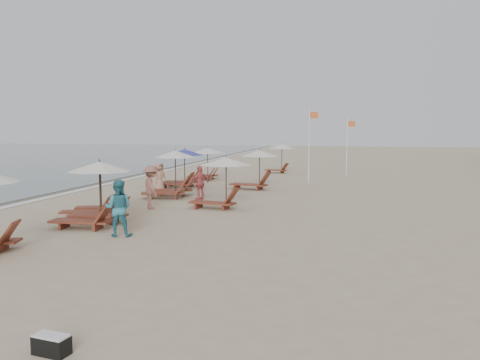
% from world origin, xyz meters
% --- Properties ---
extents(ground, '(160.00, 160.00, 0.00)m').
position_xyz_m(ground, '(0.00, 0.00, 0.00)').
color(ground, tan).
rests_on(ground, ground).
extents(wet_sand_band, '(3.20, 140.00, 0.01)m').
position_xyz_m(wet_sand_band, '(-12.50, 10.00, 0.00)').
color(wet_sand_band, '#6B5E4C').
rests_on(wet_sand_band, ground).
extents(foam_line, '(0.50, 140.00, 0.02)m').
position_xyz_m(foam_line, '(-11.20, 10.00, 0.01)').
color(foam_line, white).
rests_on(foam_line, ground).
extents(lounger_station_1, '(2.70, 2.23, 2.31)m').
position_xyz_m(lounger_station_1, '(-5.27, 0.76, 1.07)').
color(lounger_station_1, brown).
rests_on(lounger_station_1, ground).
extents(lounger_station_2, '(2.57, 2.33, 2.12)m').
position_xyz_m(lounger_station_2, '(-6.21, 2.64, 1.07)').
color(lounger_station_2, brown).
rests_on(lounger_station_2, ground).
extents(lounger_station_3, '(2.67, 2.63, 2.36)m').
position_xyz_m(lounger_station_3, '(-5.28, 8.33, 1.02)').
color(lounger_station_3, brown).
rests_on(lounger_station_3, ground).
extents(lounger_station_4, '(2.69, 2.26, 2.25)m').
position_xyz_m(lounger_station_4, '(-6.15, 12.27, 1.06)').
color(lounger_station_4, brown).
rests_on(lounger_station_4, ground).
extents(lounger_station_5, '(2.53, 2.35, 2.14)m').
position_xyz_m(lounger_station_5, '(-6.05, 16.91, 1.19)').
color(lounger_station_5, brown).
rests_on(lounger_station_5, ground).
extents(inland_station_0, '(2.76, 2.24, 2.22)m').
position_xyz_m(inland_station_0, '(-1.91, 5.51, 1.34)').
color(inland_station_0, brown).
rests_on(inland_station_0, ground).
extents(inland_station_1, '(2.88, 2.24, 2.22)m').
position_xyz_m(inland_station_1, '(-1.78, 12.41, 1.28)').
color(inland_station_1, brown).
rests_on(inland_station_1, ground).
extents(inland_station_2, '(2.53, 2.24, 2.22)m').
position_xyz_m(inland_station_2, '(-1.85, 22.94, 1.50)').
color(inland_station_2, brown).
rests_on(inland_station_2, ground).
extents(beachgoer_mid_a, '(1.02, 0.86, 1.84)m').
position_xyz_m(beachgoer_mid_a, '(-3.65, -0.54, 0.92)').
color(beachgoer_mid_a, teal).
rests_on(beachgoer_mid_a, ground).
extents(beachgoer_mid_b, '(1.30, 1.39, 1.88)m').
position_xyz_m(beachgoer_mid_b, '(-4.77, 4.74, 0.94)').
color(beachgoer_mid_b, '#8C5447').
rests_on(beachgoer_mid_b, ground).
extents(beachgoer_far_a, '(0.91, 1.01, 1.65)m').
position_xyz_m(beachgoer_far_a, '(-3.50, 7.74, 0.82)').
color(beachgoer_far_a, '#C34E4F').
rests_on(beachgoer_far_a, ground).
extents(beachgoer_far_b, '(0.83, 0.94, 1.61)m').
position_xyz_m(beachgoer_far_b, '(-6.64, 10.29, 0.80)').
color(beachgoer_far_b, '#A7755A').
rests_on(beachgoer_far_b, ground).
extents(duffel_bag, '(0.60, 0.36, 0.32)m').
position_xyz_m(duffel_bag, '(-0.80, -8.48, 0.16)').
color(duffel_bag, black).
rests_on(duffel_bag, ground).
extents(flag_pole_near, '(0.60, 0.08, 4.69)m').
position_xyz_m(flag_pole_near, '(0.96, 16.79, 2.59)').
color(flag_pole_near, silver).
rests_on(flag_pole_near, ground).
extents(flag_pole_far, '(0.60, 0.08, 4.17)m').
position_xyz_m(flag_pole_far, '(3.28, 21.78, 2.33)').
color(flag_pole_far, silver).
rests_on(flag_pole_far, ground).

